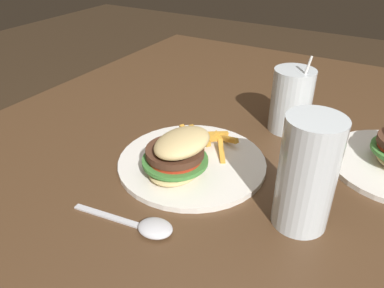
{
  "coord_description": "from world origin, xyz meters",
  "views": [
    {
      "loc": [
        0.46,
        0.11,
        1.11
      ],
      "look_at": [
        -0.03,
        -0.17,
        0.77
      ],
      "focal_mm": 35.0,
      "sensor_mm": 36.0,
      "label": 1
    }
  ],
  "objects_px": {
    "beer_glass": "(306,177)",
    "juice_glass": "(291,104)",
    "spoon": "(150,227)",
    "meal_plate_near": "(186,157)"
  },
  "relations": [
    {
      "from": "meal_plate_near",
      "to": "beer_glass",
      "type": "bearing_deg",
      "value": 82.97
    },
    {
      "from": "juice_glass",
      "to": "spoon",
      "type": "distance_m",
      "value": 0.41
    },
    {
      "from": "beer_glass",
      "to": "juice_glass",
      "type": "xyz_separation_m",
      "value": [
        -0.27,
        -0.1,
        -0.02
      ]
    },
    {
      "from": "spoon",
      "to": "beer_glass",
      "type": "bearing_deg",
      "value": 28.32
    },
    {
      "from": "beer_glass",
      "to": "juice_glass",
      "type": "relative_size",
      "value": 1.03
    },
    {
      "from": "beer_glass",
      "to": "juice_glass",
      "type": "distance_m",
      "value": 0.29
    },
    {
      "from": "beer_glass",
      "to": "spoon",
      "type": "distance_m",
      "value": 0.23
    },
    {
      "from": "juice_glass",
      "to": "spoon",
      "type": "relative_size",
      "value": 0.99
    },
    {
      "from": "beer_glass",
      "to": "spoon",
      "type": "relative_size",
      "value": 1.02
    },
    {
      "from": "meal_plate_near",
      "to": "beer_glass",
      "type": "relative_size",
      "value": 1.56
    }
  ]
}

